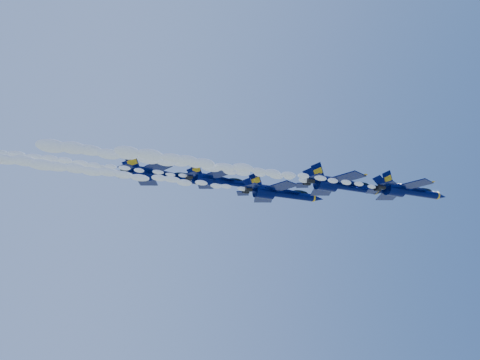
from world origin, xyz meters
name	(u,v)px	position (x,y,z in m)	size (l,w,h in m)	color
jet_lead	(408,191)	(14.78, -11.98, 150.39)	(15.67, 12.85, 5.82)	#000635
smoke_trail_jet_lead	(262,171)	(-14.20, -11.98, 150.00)	(44.57, 1.75, 1.57)	white
jet_second	(342,185)	(5.13, -5.78, 152.18)	(17.74, 14.55, 6.59)	#000635
smoke_trail_jet_second	(186,164)	(-24.74, -5.78, 151.77)	(44.57, 1.98, 1.78)	white
jet_third	(280,193)	(-1.68, 5.84, 153.28)	(18.08, 14.83, 6.72)	#000635
smoke_trail_jet_third	(130,175)	(-31.69, 5.84, 152.87)	(44.57, 2.01, 1.81)	white
jet_fourth	(218,180)	(-12.80, 12.04, 156.51)	(15.43, 12.66, 5.73)	#000635
smoke_trail_jet_fourth	(70,162)	(-41.67, 12.04, 156.13)	(44.57, 1.72, 1.55)	white
jet_fifth	(160,175)	(-23.53, 18.50, 158.34)	(18.99, 15.58, 7.06)	#000635
smoke_trail_jet_fifth	(0,156)	(-53.93, 18.50, 157.91)	(44.57, 2.12, 1.90)	white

